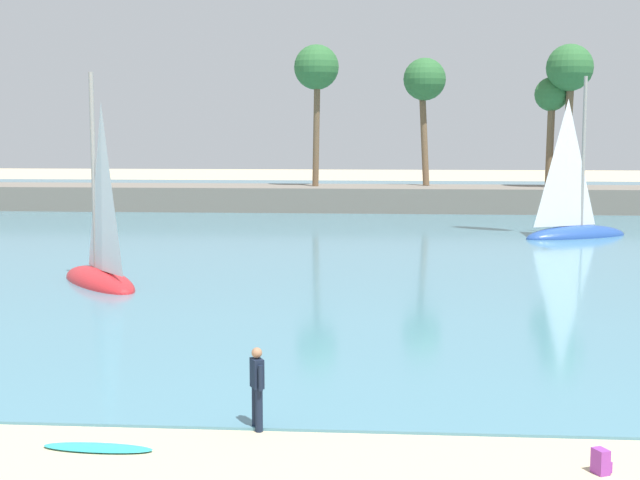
# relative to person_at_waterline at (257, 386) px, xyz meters

# --- Properties ---
(sea) EXTENTS (220.00, 90.43, 0.06)m
(sea) POSITION_rel_person_at_waterline_xyz_m (0.59, 45.16, -0.86)
(sea) COLOR teal
(sea) RESTS_ON ground
(palm_headland) EXTENTS (81.58, 6.00, 12.74)m
(palm_headland) POSITION_rel_person_at_waterline_xyz_m (3.40, 50.39, 1.62)
(palm_headland) COLOR slate
(palm_headland) RESTS_ON ground
(person_at_waterline) EXTENTS (0.33, 0.50, 1.67)m
(person_at_waterline) POSITION_rel_person_at_waterline_xyz_m (0.00, 0.00, 0.00)
(person_at_waterline) COLOR #141E33
(person_at_waterline) RESTS_ON ground
(backpack_spare) EXTENTS (0.36, 0.36, 0.44)m
(backpack_spare) POSITION_rel_person_at_waterline_xyz_m (6.25, -1.88, -0.69)
(backpack_spare) COLOR purple
(backpack_spare) RESTS_ON ground
(surfboard) EXTENTS (2.13, 0.63, 0.08)m
(surfboard) POSITION_rel_person_at_waterline_xyz_m (-2.78, -1.37, -0.85)
(surfboard) COLOR #2DA8B2
(surfboard) RESTS_ON ground
(sailboat_near_shore) EXTENTS (4.96, 5.79, 8.57)m
(sailboat_near_shore) POSITION_rel_person_at_waterline_xyz_m (-8.45, 16.67, -0.06)
(sailboat_near_shore) COLOR red
(sailboat_near_shore) RESTS_ON sea
(sailboat_mid_bay) EXTENTS (6.59, 4.70, 9.33)m
(sailboat_mid_bay) POSITION_rel_person_at_waterline_xyz_m (12.49, 33.96, 0.01)
(sailboat_mid_bay) COLOR #234793
(sailboat_mid_bay) RESTS_ON sea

